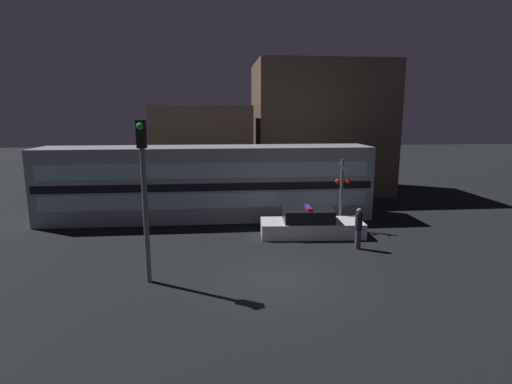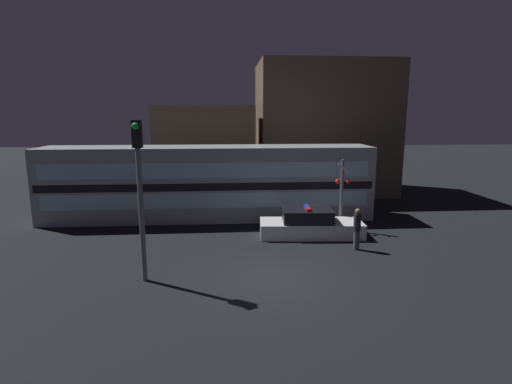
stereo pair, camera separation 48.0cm
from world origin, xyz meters
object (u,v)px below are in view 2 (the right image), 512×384
object	(u,v)px
train	(209,183)
pedestrian	(357,229)
police_car	(310,225)
crossing_signal_near	(342,191)
traffic_light_corner	(140,184)

from	to	relation	value
train	pedestrian	world-z (taller)	train
train	pedestrian	bearing A→B (deg)	-42.32
train	police_car	world-z (taller)	train
crossing_signal_near	traffic_light_corner	xyz separation A→B (m)	(-8.54, -5.63, 1.43)
police_car	crossing_signal_near	xyz separation A→B (m)	(1.74, 0.90, 1.44)
train	police_car	bearing A→B (deg)	-37.59
pedestrian	traffic_light_corner	world-z (taller)	traffic_light_corner
crossing_signal_near	police_car	bearing A→B (deg)	-152.59
pedestrian	traffic_light_corner	size ratio (longest dim) A/B	0.33
train	crossing_signal_near	world-z (taller)	train
train	crossing_signal_near	size ratio (longest dim) A/B	5.04
train	traffic_light_corner	distance (m)	8.83
crossing_signal_near	pedestrian	bearing A→B (deg)	-93.35
crossing_signal_near	traffic_light_corner	size ratio (longest dim) A/B	0.64
traffic_light_corner	train	bearing A→B (deg)	77.46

